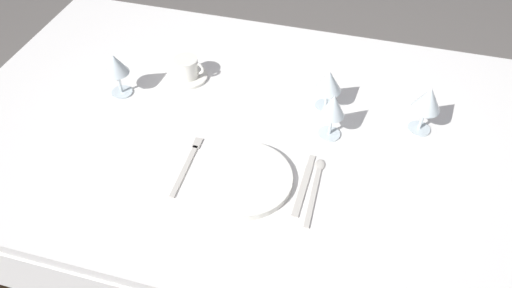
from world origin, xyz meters
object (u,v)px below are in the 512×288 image
at_px(dinner_plate, 244,179).
at_px(coffee_cup_left, 187,67).
at_px(spoon_soup, 316,183).
at_px(wine_glass_right, 333,108).
at_px(dinner_knife, 304,186).
at_px(wine_glass_left, 115,66).
at_px(wine_glass_far, 428,101).
at_px(wine_glass_centre, 329,83).
at_px(fork_outer, 188,163).

distance_m(dinner_plate, coffee_cup_left, 0.48).
distance_m(spoon_soup, coffee_cup_left, 0.59).
relative_size(dinner_plate, wine_glass_right, 1.76).
distance_m(dinner_knife, wine_glass_left, 0.67).
bearing_deg(wine_glass_far, wine_glass_centre, 174.41).
relative_size(fork_outer, coffee_cup_left, 2.24).
bearing_deg(dinner_knife, dinner_plate, -171.61).
distance_m(dinner_knife, wine_glass_right, 0.23).
height_order(dinner_knife, coffee_cup_left, coffee_cup_left).
bearing_deg(fork_outer, wine_glass_right, 31.55).
bearing_deg(fork_outer, dinner_knife, 1.11).
xyz_separation_m(dinner_plate, wine_glass_left, (-0.47, 0.24, 0.09)).
xyz_separation_m(fork_outer, coffee_cup_left, (-0.14, 0.35, 0.04)).
bearing_deg(dinner_knife, coffee_cup_left, 142.45).
bearing_deg(wine_glass_far, fork_outer, -152.91).
bearing_deg(coffee_cup_left, wine_glass_left, -143.24).
xyz_separation_m(fork_outer, dinner_knife, (0.32, 0.01, -0.00)).
relative_size(wine_glass_centre, wine_glass_right, 0.91).
distance_m(fork_outer, wine_glass_right, 0.42).
xyz_separation_m(wine_glass_centre, wine_glass_right, (0.03, -0.12, 0.01)).
xyz_separation_m(wine_glass_left, wine_glass_right, (0.66, -0.01, -0.00)).
bearing_deg(wine_glass_far, wine_glass_right, -159.89).
relative_size(coffee_cup_left, wine_glass_right, 0.67).
relative_size(spoon_soup, coffee_cup_left, 2.36).
bearing_deg(wine_glass_right, fork_outer, -148.45).
relative_size(fork_outer, dinner_knife, 1.02).
xyz_separation_m(dinner_plate, dinner_knife, (0.15, 0.02, -0.01)).
relative_size(spoon_soup, wine_glass_far, 1.51).
xyz_separation_m(dinner_knife, wine_glass_centre, (0.00, 0.33, 0.09)).
height_order(dinner_plate, wine_glass_right, wine_glass_right).
distance_m(spoon_soup, wine_glass_centre, 0.32).
relative_size(dinner_knife, wine_glass_right, 1.46).
bearing_deg(fork_outer, spoon_soup, 3.82).
bearing_deg(coffee_cup_left, wine_glass_centre, -2.82).
bearing_deg(dinner_plate, fork_outer, 174.17).
xyz_separation_m(dinner_plate, wine_glass_right, (0.19, 0.23, 0.09)).
bearing_deg(wine_glass_left, dinner_plate, -27.32).
relative_size(dinner_plate, fork_outer, 1.17).
bearing_deg(spoon_soup, fork_outer, -176.18).
xyz_separation_m(spoon_soup, coffee_cup_left, (-0.48, 0.33, 0.04)).
height_order(wine_glass_right, wine_glass_far, wine_glass_far).
xyz_separation_m(wine_glass_centre, wine_glass_far, (0.28, -0.03, 0.02)).
xyz_separation_m(spoon_soup, wine_glass_left, (-0.65, 0.20, 0.10)).
relative_size(dinner_knife, coffee_cup_left, 2.19).
height_order(spoon_soup, wine_glass_centre, wine_glass_centre).
bearing_deg(wine_glass_left, wine_glass_centre, 9.61).
height_order(dinner_knife, wine_glass_left, wine_glass_left).
xyz_separation_m(dinner_plate, fork_outer, (-0.16, 0.02, -0.01)).
bearing_deg(wine_glass_right, spoon_soup, -90.84).
xyz_separation_m(dinner_knife, wine_glass_right, (0.03, 0.21, 0.10)).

